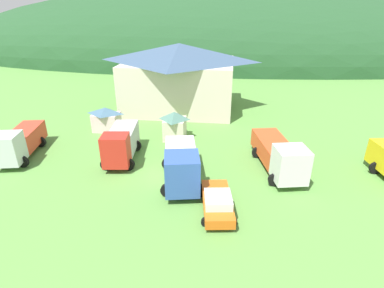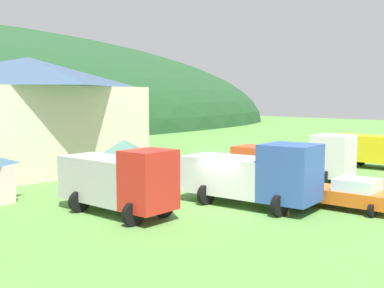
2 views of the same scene
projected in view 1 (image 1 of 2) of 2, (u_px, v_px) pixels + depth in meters
name	position (u px, v px, depth m)	size (l,w,h in m)	color
ground_plane	(165.00, 174.00, 26.69)	(200.00, 200.00, 0.00)	#5B9342
forested_hill_backdrop	(213.00, 56.00, 89.10)	(160.24, 60.00, 36.88)	#234C28
depot_building	(180.00, 76.00, 42.24)	(15.68, 12.81, 8.92)	beige
play_shed_cream	(175.00, 125.00, 33.22)	(2.45, 2.74, 3.09)	beige
play_shed_pink	(106.00, 119.00, 35.46)	(3.18, 2.28, 2.81)	beige
tow_truck_silver	(19.00, 142.00, 28.97)	(3.89, 7.66, 3.25)	silver
crane_truck_red	(121.00, 143.00, 28.51)	(3.56, 6.82, 3.37)	red
box_truck_blue	(181.00, 164.00, 24.65)	(4.15, 7.67, 3.46)	#3356AD
heavy_rig_white	(279.00, 155.00, 26.55)	(4.30, 8.71, 3.32)	white
service_pickup_orange	(217.00, 202.00, 21.49)	(2.89, 5.28, 1.66)	orange
traffic_cone_near_pickup	(194.00, 156.00, 29.94)	(0.36, 0.36, 0.45)	orange
traffic_cone_mid_row	(174.00, 198.00, 23.40)	(0.36, 0.36, 0.53)	orange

